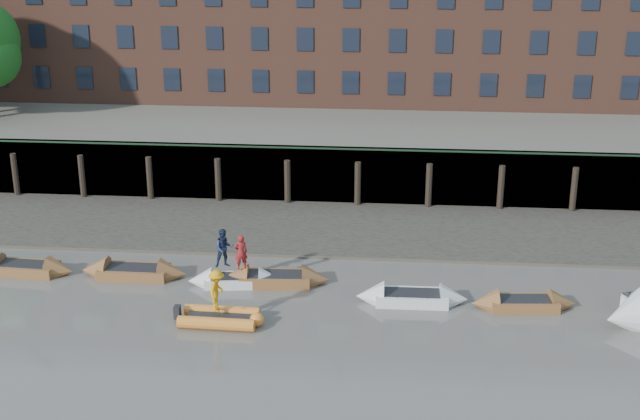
# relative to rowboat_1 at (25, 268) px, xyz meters

# --- Properties ---
(ground) EXTENTS (220.00, 220.00, 0.00)m
(ground) POSITION_rel_rowboat_1_xyz_m (13.12, -10.96, -0.24)
(ground) COLOR #625D56
(ground) RESTS_ON ground
(foreshore) EXTENTS (110.00, 8.00, 0.50)m
(foreshore) POSITION_rel_rowboat_1_xyz_m (13.12, 7.04, -0.24)
(foreshore) COLOR #3D382F
(foreshore) RESTS_ON ground
(mud_band) EXTENTS (110.00, 1.60, 0.10)m
(mud_band) POSITION_rel_rowboat_1_xyz_m (13.12, 3.64, -0.24)
(mud_band) COLOR #4C4336
(mud_band) RESTS_ON ground
(river_wall) EXTENTS (110.00, 1.23, 3.30)m
(river_wall) POSITION_rel_rowboat_1_xyz_m (13.12, 11.42, 1.35)
(river_wall) COLOR #2D2A26
(river_wall) RESTS_ON ground
(bank_terrace) EXTENTS (110.00, 28.00, 3.20)m
(bank_terrace) POSITION_rel_rowboat_1_xyz_m (13.12, 25.04, 1.36)
(bank_terrace) COLOR #5E594D
(bank_terrace) RESTS_ON ground
(rowboat_1) EXTENTS (4.83, 1.70, 1.38)m
(rowboat_1) POSITION_rel_rowboat_1_xyz_m (0.00, 0.00, 0.00)
(rowboat_1) COLOR brown
(rowboat_1) RESTS_ON ground
(rowboat_2) EXTENTS (4.97, 1.47, 1.44)m
(rowboat_2) POSITION_rel_rowboat_1_xyz_m (5.24, -0.02, 0.01)
(rowboat_2) COLOR brown
(rowboat_2) RESTS_ON ground
(rowboat_3) EXTENTS (4.40, 1.73, 1.24)m
(rowboat_3) POSITION_rel_rowboat_1_xyz_m (10.09, -0.47, -0.02)
(rowboat_3) COLOR silver
(rowboat_3) RESTS_ON ground
(rowboat_4) EXTENTS (5.02, 1.73, 1.43)m
(rowboat_4) POSITION_rel_rowboat_1_xyz_m (11.89, -0.22, 0.01)
(rowboat_4) COLOR brown
(rowboat_4) RESTS_ON ground
(rowboat_5) EXTENTS (4.87, 1.47, 1.41)m
(rowboat_5) POSITION_rel_rowboat_1_xyz_m (18.07, -1.67, 0.01)
(rowboat_5) COLOR silver
(rowboat_5) RESTS_ON ground
(rowboat_6) EXTENTS (4.57, 1.65, 1.30)m
(rowboat_6) POSITION_rel_rowboat_1_xyz_m (22.86, -1.79, -0.01)
(rowboat_6) COLOR brown
(rowboat_6) RESTS_ON ground
(rib_tender) EXTENTS (3.51, 1.75, 0.60)m
(rib_tender) POSITION_rel_rowboat_1_xyz_m (10.23, -4.33, 0.02)
(rib_tender) COLOR orange
(rib_tender) RESTS_ON ground
(person_rower_a) EXTENTS (0.69, 0.57, 1.63)m
(person_rower_a) POSITION_rel_rowboat_1_xyz_m (10.40, -0.55, 1.41)
(person_rower_a) COLOR maroon
(person_rower_a) RESTS_ON rowboat_3
(person_rower_b) EXTENTS (1.07, 0.96, 1.80)m
(person_rower_b) POSITION_rel_rowboat_1_xyz_m (9.60, -0.35, 1.49)
(person_rower_b) COLOR #19233F
(person_rower_b) RESTS_ON rowboat_3
(person_rib_crew) EXTENTS (0.79, 1.23, 1.80)m
(person_rib_crew) POSITION_rel_rowboat_1_xyz_m (10.03, -4.27, 1.22)
(person_rib_crew) COLOR orange
(person_rib_crew) RESTS_ON rib_tender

